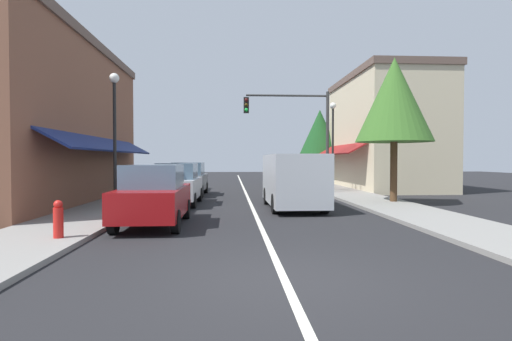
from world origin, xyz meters
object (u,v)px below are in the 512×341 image
(traffic_signal_mast_arm, at_px, (299,124))
(street_lamp_right_mid, at_px, (333,133))
(van_in_lane, at_px, (293,179))
(street_lamp_left_near, at_px, (115,119))
(tree_right_near, at_px, (394,100))
(fire_hydrant, at_px, (58,219))
(parked_car_nearest_left, at_px, (154,195))
(parked_car_second_left, at_px, (178,184))
(tree_right_far, at_px, (320,134))
(parked_car_third_left, at_px, (189,179))

(traffic_signal_mast_arm, bearing_deg, street_lamp_right_mid, -25.40)
(van_in_lane, height_order, street_lamp_left_near, street_lamp_left_near)
(van_in_lane, bearing_deg, street_lamp_right_mid, 63.82)
(tree_right_near, xyz_separation_m, fire_hydrant, (-10.95, -7.59, -3.92))
(parked_car_nearest_left, bearing_deg, traffic_signal_mast_arm, 61.63)
(van_in_lane, height_order, street_lamp_right_mid, street_lamp_right_mid)
(traffic_signal_mast_arm, relative_size, fire_hydrant, 6.77)
(parked_car_second_left, height_order, street_lamp_right_mid, street_lamp_right_mid)
(tree_right_near, bearing_deg, street_lamp_left_near, -170.85)
(street_lamp_left_near, bearing_deg, van_in_lane, 4.62)
(parked_car_nearest_left, distance_m, traffic_signal_mast_arm, 13.56)
(street_lamp_right_mid, height_order, tree_right_near, tree_right_near)
(parked_car_second_left, bearing_deg, parked_car_nearest_left, -88.84)
(parked_car_nearest_left, distance_m, fire_hydrant, 2.95)
(tree_right_far, bearing_deg, street_lamp_left_near, -124.38)
(parked_car_second_left, relative_size, tree_right_far, 0.71)
(tree_right_far, bearing_deg, street_lamp_right_mid, -97.80)
(tree_right_near, bearing_deg, van_in_lane, -164.41)
(tree_right_near, distance_m, fire_hydrant, 13.89)
(van_in_lane, distance_m, tree_right_far, 16.79)
(van_in_lane, xyz_separation_m, traffic_signal_mast_arm, (1.53, 7.70, 2.87))
(parked_car_third_left, xyz_separation_m, fire_hydrant, (-1.69, -12.47, -0.33))
(van_in_lane, bearing_deg, parked_car_nearest_left, -140.17)
(parked_car_nearest_left, relative_size, street_lamp_left_near, 0.81)
(traffic_signal_mast_arm, height_order, tree_right_near, tree_right_near)
(van_in_lane, relative_size, street_lamp_left_near, 1.02)
(van_in_lane, bearing_deg, tree_right_near, 15.17)
(traffic_signal_mast_arm, bearing_deg, tree_right_far, 69.82)
(parked_car_second_left, relative_size, traffic_signal_mast_arm, 0.70)
(parked_car_nearest_left, height_order, van_in_lane, van_in_lane)
(parked_car_third_left, distance_m, tree_right_near, 11.07)
(parked_car_nearest_left, height_order, traffic_signal_mast_arm, traffic_signal_mast_arm)
(van_in_lane, bearing_deg, fire_hydrant, -135.75)
(parked_car_second_left, xyz_separation_m, tree_right_far, (9.23, 14.35, 3.10))
(street_lamp_left_near, bearing_deg, traffic_signal_mast_arm, 45.01)
(street_lamp_left_near, height_order, street_lamp_right_mid, street_lamp_right_mid)
(tree_right_near, bearing_deg, parked_car_second_left, 178.22)
(parked_car_nearest_left, distance_m, tree_right_near, 11.19)
(van_in_lane, xyz_separation_m, tree_right_near, (4.57, 1.27, 3.32))
(tree_right_near, height_order, fire_hydrant, tree_right_near)
(tree_right_near, bearing_deg, parked_car_third_left, 152.20)
(parked_car_third_left, xyz_separation_m, traffic_signal_mast_arm, (6.23, 1.54, 3.13))
(street_lamp_left_near, bearing_deg, parked_car_nearest_left, -58.99)
(van_in_lane, distance_m, street_lamp_left_near, 7.10)
(parked_car_nearest_left, relative_size, street_lamp_right_mid, 0.80)
(parked_car_third_left, height_order, tree_right_near, tree_right_near)
(parked_car_nearest_left, relative_size, tree_right_near, 0.65)
(parked_car_nearest_left, xyz_separation_m, street_lamp_right_mid, (7.97, 10.80, 2.55))
(traffic_signal_mast_arm, bearing_deg, parked_car_second_left, -135.36)
(parked_car_third_left, bearing_deg, tree_right_near, -26.20)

